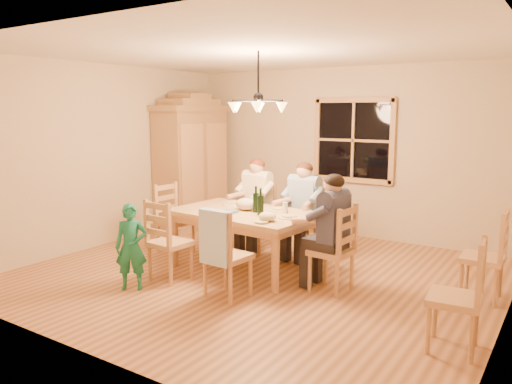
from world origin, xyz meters
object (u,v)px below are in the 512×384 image
Objects in this scene: chair_near_left at (170,255)px; adult_slate_man at (332,218)px; chandelier at (258,105)px; chair_far_left at (257,229)px; wine_bottle_b at (261,202)px; chair_end_left at (176,232)px; adult_woman at (257,193)px; dining_table at (244,219)px; wine_bottle_a at (256,199)px; chair_spare_front at (453,316)px; chair_end_right at (331,264)px; child at (131,247)px; chair_spare_back at (481,272)px; chair_far_right at (303,237)px; adult_plaid_man at (304,198)px; armoire at (191,166)px; chair_near_right at (228,270)px.

chair_near_left is 1.98m from adult_slate_man.
adult_slate_man is at bearing -0.10° from chandelier.
chair_far_left is 1.34m from wine_bottle_b.
adult_woman reaches higher than chair_end_left.
chair_far_left is at bearing 113.73° from dining_table.
chair_end_left is at bearing 46.74° from chair_far_left.
chair_end_left is at bearing 177.25° from wine_bottle_a.
chair_far_left is 3.55m from chair_spare_front.
dining_table is 1.90× the size of chair_end_right.
child reaches higher than dining_table.
chair_end_right is (1.64, -0.98, 0.00)m from chair_far_left.
wine_bottle_b is (0.30, -0.09, 0.27)m from dining_table.
chair_spare_back is at bearing -62.34° from adult_slate_man.
adult_slate_man is at bearing -6.01° from wine_bottle_a.
adult_slate_man reaches higher than chair_near_left.
chair_far_right is at bearing 46.64° from chair_end_right.
adult_plaid_man is at bearing 49.03° from chair_spare_front.
child is (-1.08, -2.12, -0.35)m from adult_plaid_man.
chair_spare_front reaches higher than dining_table.
chair_spare_front is at bearing 155.19° from chair_far_left.
armoire is at bearing 147.28° from wine_bottle_a.
adult_woman is 0.80m from adult_plaid_man.
chair_near_right is 2.74m from chair_spare_back.
armoire is at bearing 77.99° from chair_spare_back.
chair_far_right is at bearing 63.45° from dining_table.
wine_bottle_b reaches higher than chair_spare_back.
chair_near_left is 0.90m from chair_near_right.
chair_far_right is 1.24m from chair_end_right.
adult_slate_man is at bearing 57.87° from chair_spare_front.
chair_far_right is 0.54m from adult_plaid_man.
chair_spare_front is at bearing -112.79° from adult_slate_man.
wine_bottle_a is at bearing 100.75° from chair_spare_back.
adult_woman reaches higher than chair_far_right.
chair_spare_back is at bearing 35.71° from chair_near_right.
adult_slate_man is (1.64, -0.98, 0.00)m from adult_woman.
adult_slate_man is (2.50, -0.18, 0.54)m from chair_end_left.
chair_end_right is at bearing -25.20° from armoire.
chandelier is 0.88× the size of adult_plaid_man.
chair_far_left is (-0.66, 0.97, -1.77)m from chandelier.
chair_spare_back is at bearing 177.97° from adult_woman.
chair_end_left is 1.13× the size of adult_slate_man.
chair_near_left is 1.00× the size of child.
wine_bottle_a is at bearing 108.11° from chair_near_right.
chair_near_left is (-0.93, -1.64, 0.00)m from chair_far_right.
chair_near_left is (-0.51, -0.82, -0.36)m from dining_table.
chair_end_left is at bearing 95.72° from chair_spare_back.
chair_end_right is 3.00× the size of wine_bottle_a.
adult_slate_man is (0.84, -0.92, 0.00)m from adult_plaid_man.
child is at bearing -128.84° from wine_bottle_b.
armoire reaches higher than chair_near_left.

